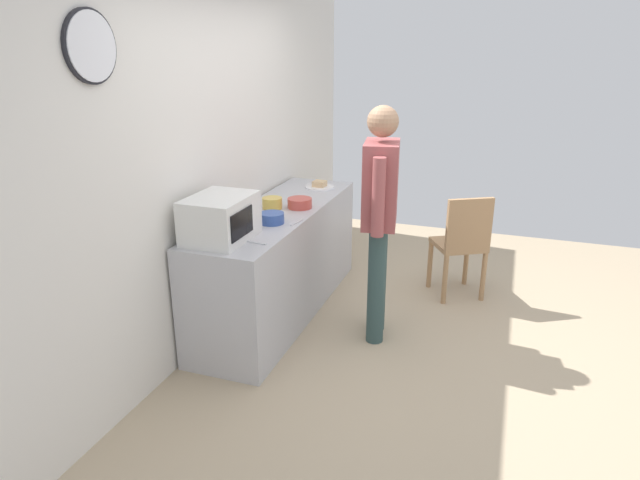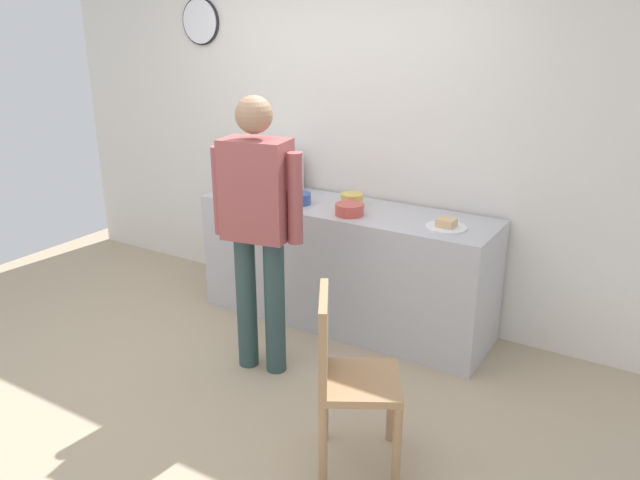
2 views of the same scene
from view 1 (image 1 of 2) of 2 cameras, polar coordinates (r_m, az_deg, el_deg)
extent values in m
plane|color=tan|center=(4.28, 9.87, -11.08)|extent=(6.00, 6.00, 0.00)
cube|color=silver|center=(4.32, -10.61, 7.70)|extent=(5.40, 0.10, 2.60)
cylinder|color=white|center=(3.17, -22.33, 17.77)|extent=(0.35, 0.03, 0.35)
cylinder|color=black|center=(3.17, -22.37, 17.77)|extent=(0.37, 0.02, 0.37)
cube|color=#B7B7BC|center=(4.64, -4.16, -2.20)|extent=(2.17, 0.62, 0.89)
cube|color=silver|center=(3.82, -10.13, 2.21)|extent=(0.50, 0.38, 0.30)
cube|color=black|center=(3.68, -7.96, 1.67)|extent=(0.30, 0.01, 0.18)
cylinder|color=white|center=(5.16, -0.04, 5.42)|extent=(0.26, 0.26, 0.01)
cube|color=#DAB482|center=(5.16, -0.04, 5.77)|extent=(0.12, 0.12, 0.05)
cylinder|color=#C64C42|center=(4.53, -2.08, 3.78)|extent=(0.20, 0.20, 0.08)
cylinder|color=gold|center=(4.52, -4.89, 3.77)|extent=(0.16, 0.16, 0.09)
cylinder|color=#33519E|center=(4.15, -4.93, 2.25)|extent=(0.18, 0.18, 0.08)
cube|color=silver|center=(3.76, -6.60, -0.25)|extent=(0.04, 0.17, 0.01)
cube|color=silver|center=(4.15, -2.41, 1.80)|extent=(0.17, 0.04, 0.01)
cylinder|color=#2E4746|center=(4.36, 5.91, -3.68)|extent=(0.13, 0.13, 0.90)
cylinder|color=#2E4746|center=(4.18, 5.74, -4.75)|extent=(0.13, 0.13, 0.90)
cube|color=#9E4C4C|center=(4.03, 6.20, 5.66)|extent=(0.44, 0.31, 0.61)
cylinder|color=#9E4C4C|center=(4.28, 6.37, 6.05)|extent=(0.09, 0.09, 0.55)
cylinder|color=#9E4C4C|center=(3.79, 5.97, 4.33)|extent=(0.09, 0.09, 0.55)
sphere|color=#A37A5B|center=(3.95, 6.43, 11.92)|extent=(0.22, 0.22, 0.22)
cylinder|color=#A87F56|center=(5.40, 14.66, -2.15)|extent=(0.04, 0.04, 0.45)
cylinder|color=#A87F56|center=(5.26, 11.13, -2.44)|extent=(0.04, 0.04, 0.45)
cylinder|color=#A87F56|center=(5.11, 16.30, -3.59)|extent=(0.04, 0.04, 0.45)
cylinder|color=#A87F56|center=(4.96, 12.61, -3.94)|extent=(0.04, 0.04, 0.45)
cube|color=#A87F56|center=(5.09, 13.89, -0.46)|extent=(0.55, 0.55, 0.04)
cube|color=#A87F56|center=(4.86, 14.97, 1.54)|extent=(0.23, 0.37, 0.45)
camera|label=2|loc=(6.35, 39.52, 15.44)|focal=35.26mm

